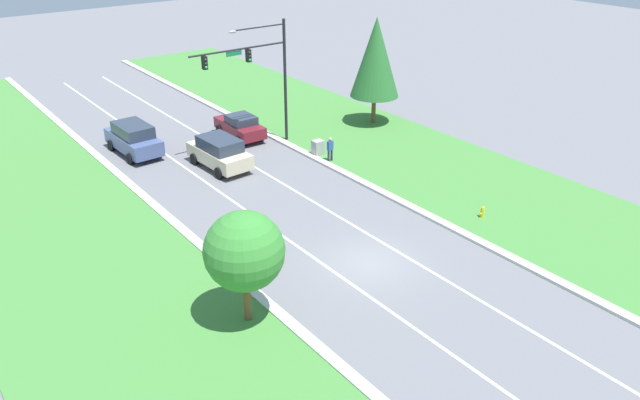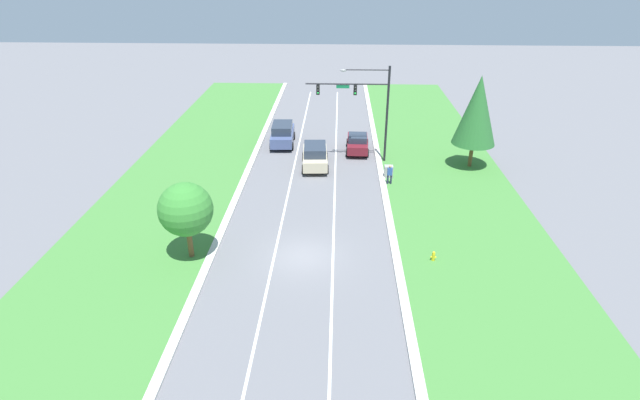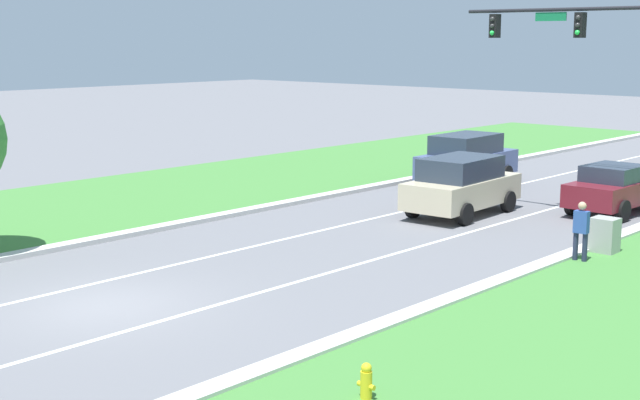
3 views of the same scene
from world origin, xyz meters
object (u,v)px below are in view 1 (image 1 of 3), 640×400
traffic_signal_mast (260,67)px  conifer_near_right_tree (376,57)px  slate_blue_suv (134,138)px  champagne_suv (220,152)px  pedestrian (330,148)px  oak_near_left_tree (244,251)px  burgundy_sedan (240,126)px  fire_hydrant (482,212)px  utility_cabinet (318,148)px

traffic_signal_mast → conifer_near_right_tree: size_ratio=1.06×
slate_blue_suv → champagne_suv: bearing=-60.5°
pedestrian → oak_near_left_tree: 17.25m
champagne_suv → slate_blue_suv: slate_blue_suv is taller
burgundy_sedan → oak_near_left_tree: bearing=-118.3°
conifer_near_right_tree → slate_blue_suv: bearing=163.4°
pedestrian → fire_hydrant: 11.23m
burgundy_sedan → utility_cabinet: bearing=-66.8°
utility_cabinet → pedestrian: 1.44m
traffic_signal_mast → champagne_suv: traffic_signal_mast is taller
burgundy_sedan → pedestrian: size_ratio=2.65×
burgundy_sedan → fire_hydrant: (4.02, -18.46, -0.53)m
slate_blue_suv → oak_near_left_tree: (-3.46, -20.18, 2.17)m
pedestrian → conifer_near_right_tree: size_ratio=0.21×
burgundy_sedan → conifer_near_right_tree: conifer_near_right_tree is taller
utility_cabinet → oak_near_left_tree: size_ratio=0.22×
slate_blue_suv → pedestrian: bearing=-45.6°
pedestrian → conifer_near_right_tree: bearing=-154.4°
traffic_signal_mast → utility_cabinet: (1.97, -3.58, -5.01)m
slate_blue_suv → fire_hydrant: slate_blue_suv is taller
traffic_signal_mast → oak_near_left_tree: (-11.04, -16.11, -2.28)m
burgundy_sedan → pedestrian: (2.34, -7.37, 0.06)m
pedestrian → oak_near_left_tree: size_ratio=0.35×
slate_blue_suv → traffic_signal_mast: bearing=-30.3°
utility_cabinet → conifer_near_right_tree: 8.93m
slate_blue_suv → conifer_near_right_tree: size_ratio=0.64×
utility_cabinet → burgundy_sedan: bearing=111.7°
pedestrian → traffic_signal_mast: bearing=-72.1°
oak_near_left_tree → conifer_near_right_tree: bearing=36.8°
utility_cabinet → fire_hydrant: 12.58m
traffic_signal_mast → burgundy_sedan: 5.26m
burgundy_sedan → champagne_suv: bearing=-132.8°
burgundy_sedan → oak_near_left_tree: size_ratio=0.92×
burgundy_sedan → conifer_near_right_tree: bearing=-17.7°
champagne_suv → fire_hydrant: champagne_suv is taller
burgundy_sedan → pedestrian: burgundy_sedan is taller
traffic_signal_mast → oak_near_left_tree: traffic_signal_mast is taller
slate_blue_suv → conifer_near_right_tree: conifer_near_right_tree is taller
conifer_near_right_tree → traffic_signal_mast: bearing=174.2°
utility_cabinet → fire_hydrant: (1.63, -12.47, -0.18)m
champagne_suv → fire_hydrant: size_ratio=6.96×
utility_cabinet → pedestrian: (-0.05, -1.38, 0.41)m
traffic_signal_mast → pedestrian: traffic_signal_mast is taller
burgundy_sedan → traffic_signal_mast: bearing=-78.7°
burgundy_sedan → utility_cabinet: burgundy_sedan is taller
pedestrian → fire_hydrant: size_ratio=2.41×
burgundy_sedan → pedestrian: 7.73m
fire_hydrant → oak_near_left_tree: 14.93m
slate_blue_suv → pedestrian: size_ratio=2.98×
traffic_signal_mast → slate_blue_suv: (-7.58, 4.07, -4.45)m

